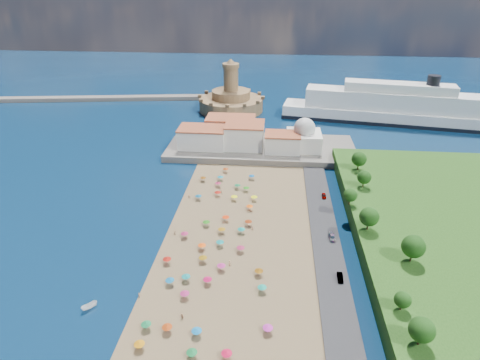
# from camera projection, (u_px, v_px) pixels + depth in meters

# --- Properties ---
(ground) EXTENTS (700.00, 700.00, 0.00)m
(ground) POSITION_uv_depth(u_px,v_px,m) (221.00, 235.00, 131.87)
(ground) COLOR #071938
(ground) RESTS_ON ground
(terrace) EXTENTS (90.00, 36.00, 3.00)m
(terrace) POSITION_uv_depth(u_px,v_px,m) (261.00, 148.00, 195.25)
(terrace) COLOR #59544C
(terrace) RESTS_ON ground
(jetty) EXTENTS (18.00, 70.00, 2.40)m
(jetty) POSITION_uv_depth(u_px,v_px,m) (225.00, 124.00, 228.28)
(jetty) COLOR #59544C
(jetty) RESTS_ON ground
(breakwater) EXTENTS (199.03, 34.77, 2.60)m
(breakwater) POSITION_uv_depth(u_px,v_px,m) (92.00, 99.00, 276.20)
(breakwater) COLOR #59544C
(breakwater) RESTS_ON ground
(waterfront_buildings) EXTENTS (57.00, 29.00, 11.00)m
(waterfront_buildings) POSITION_uv_depth(u_px,v_px,m) (235.00, 135.00, 194.01)
(waterfront_buildings) COLOR silver
(waterfront_buildings) RESTS_ON terrace
(domed_building) EXTENTS (16.00, 16.00, 15.00)m
(domed_building) POSITION_uv_depth(u_px,v_px,m) (304.00, 137.00, 188.47)
(domed_building) COLOR silver
(domed_building) RESTS_ON terrace
(fortress) EXTENTS (40.00, 40.00, 32.40)m
(fortress) POSITION_uv_depth(u_px,v_px,m) (231.00, 100.00, 252.47)
(fortress) COLOR #9C784E
(fortress) RESTS_ON ground
(cruise_ship) EXTENTS (130.59, 39.83, 28.20)m
(cruise_ship) POSITION_uv_depth(u_px,v_px,m) (395.00, 108.00, 231.09)
(cruise_ship) COLOR black
(cruise_ship) RESTS_ON ground
(beach_parasols) EXTENTS (32.83, 114.85, 2.20)m
(beach_parasols) POSITION_uv_depth(u_px,v_px,m) (213.00, 248.00, 121.92)
(beach_parasols) COLOR gray
(beach_parasols) RESTS_ON beach
(beachgoers) EXTENTS (31.30, 82.42, 1.85)m
(beachgoers) POSITION_uv_depth(u_px,v_px,m) (204.00, 246.00, 124.57)
(beachgoers) COLOR tan
(beachgoers) RESTS_ON beach
(moored_boats) EXTENTS (9.07, 22.83, 1.63)m
(moored_boats) POSITION_uv_depth(u_px,v_px,m) (83.00, 334.00, 94.19)
(moored_boats) COLOR white
(moored_boats) RESTS_ON ground
(parked_cars) EXTENTS (2.23, 50.93, 1.39)m
(parked_cars) POSITION_uv_depth(u_px,v_px,m) (331.00, 234.00, 130.18)
(parked_cars) COLOR gray
(parked_cars) RESTS_ON promenade
(hillside_trees) EXTENTS (17.64, 107.56, 8.12)m
(hillside_trees) POSITION_uv_depth(u_px,v_px,m) (381.00, 223.00, 119.76)
(hillside_trees) COLOR #382314
(hillside_trees) RESTS_ON hillside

